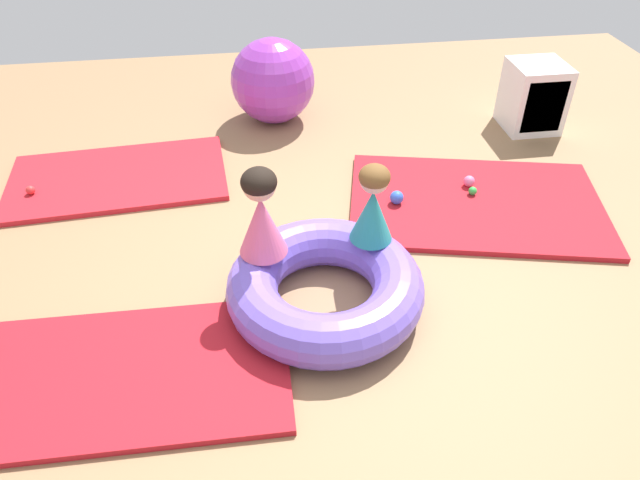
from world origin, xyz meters
The scene contains 14 objects.
ground_plane centered at (0.00, 0.00, 0.00)m, with size 8.00×8.00×0.00m, color #93704C.
gym_mat_center_rear centered at (-1.22, -0.44, 0.02)m, with size 1.88×0.89×0.04m, color #B21923.
gym_mat_far_right centered at (1.18, 0.77, 0.02)m, with size 1.76×1.15×0.04m, color #B21923.
gym_mat_front centered at (-1.37, 1.49, 0.02)m, with size 1.59×0.91×0.04m, color red.
inflatable_cushion centered at (-0.03, -0.07, 0.14)m, with size 1.11×1.11×0.29m, color #7056D1.
child_in_teal centered at (0.27, 0.15, 0.52)m, with size 0.34×0.34×0.48m.
child_in_pink centered at (-0.35, 0.12, 0.55)m, with size 0.38×0.38×0.53m.
play_ball_yellow centered at (0.41, 0.66, 0.08)m, with size 0.08×0.08×0.08m, color yellow.
play_ball_pink centered at (1.19, 0.97, 0.08)m, with size 0.08×0.08×0.08m, color pink.
play_ball_red centered at (-1.95, 1.32, 0.07)m, with size 0.06×0.06×0.06m, color red.
play_ball_blue centered at (0.61, 0.83, 0.09)m, with size 0.10×0.10×0.10m, color blue.
play_ball_green centered at (1.18, 0.85, 0.07)m, with size 0.06×0.06×0.06m, color green.
exercise_ball_large centered at (-0.12, 2.32, 0.36)m, with size 0.72×0.72×0.72m, color purple.
storage_cube centered at (2.04, 1.84, 0.28)m, with size 0.44×0.44×0.56m.
Camera 1 is at (-0.41, -2.48, 2.39)m, focal length 33.11 mm.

